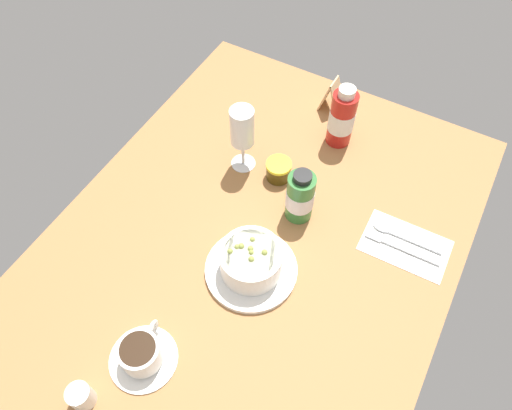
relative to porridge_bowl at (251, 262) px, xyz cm
name	(u,v)px	position (x,y,z in cm)	size (l,w,h in cm)	color
ground_plane	(256,241)	(7.67, 3.05, -5.34)	(110.00, 84.00, 3.00)	#9E6B3D
porridge_bowl	(251,262)	(0.00, 0.00, 0.00)	(19.37, 19.37, 8.61)	white
cutlery_setting	(404,244)	(21.77, -25.86, -3.58)	(12.10, 18.71, 0.90)	white
coffee_cup	(141,354)	(-25.96, 8.60, -0.95)	(13.19, 13.01, 6.30)	white
creamer_jug	(81,397)	(-37.20, 13.44, -1.20)	(5.03, 4.59, 5.64)	white
wine_glass	(242,130)	(24.56, 16.03, 8.10)	(5.90, 5.90, 17.67)	white
jam_jar	(279,170)	(25.10, 6.72, -1.37)	(6.07, 6.07, 4.88)	#40310C
sauce_bottle_red	(342,118)	(42.93, -0.94, 3.88)	(6.29, 6.29, 16.95)	#B21E19
sauce_bottle_green	(300,197)	(17.93, -2.14, 2.69)	(6.24, 6.24, 14.17)	#337233
menu_card	(332,95)	(52.44, 5.40, 0.76)	(4.95, 5.51, 9.31)	#D7B483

